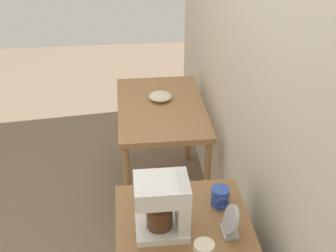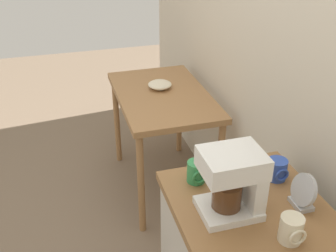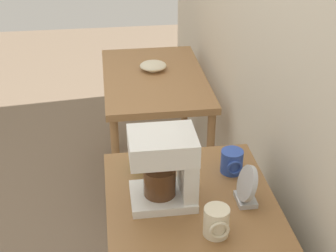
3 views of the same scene
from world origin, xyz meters
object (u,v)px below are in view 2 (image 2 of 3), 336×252
table_clock (303,193)px  mug_small_cream (291,229)px  mug_blue (277,170)px  bowl_stoneware (160,85)px  coffee_maker (236,180)px  mug_tall_green (196,172)px

table_clock → mug_small_cream: bearing=-42.6°
mug_blue → table_clock: table_clock is taller
bowl_stoneware → coffee_maker: (1.43, -0.10, 0.23)m
mug_tall_green → bowl_stoneware: bearing=171.9°
bowl_stoneware → mug_blue: bearing=6.8°
mug_blue → table_clock: 0.18m
mug_small_cream → mug_blue: mug_small_cream is taller
mug_tall_green → mug_small_cream: bearing=25.7°
mug_small_cream → mug_tall_green: 0.45m
coffee_maker → table_clock: 0.28m
mug_tall_green → table_clock: table_clock is taller
coffee_maker → mug_tall_green: 0.24m
mug_small_cream → mug_tall_green: mug_small_cream is taller
bowl_stoneware → mug_blue: size_ratio=1.79×
mug_small_cream → mug_tall_green: (-0.41, -0.20, -0.00)m
table_clock → coffee_maker: bearing=-100.3°
coffee_maker → mug_small_cream: (0.20, 0.12, -0.09)m
mug_small_cream → mug_tall_green: size_ratio=1.06×
mug_tall_green → table_clock: (0.26, 0.33, 0.01)m
coffee_maker → mug_small_cream: size_ratio=2.65×
bowl_stoneware → table_clock: size_ratio=1.17×
coffee_maker → table_clock: coffee_maker is taller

